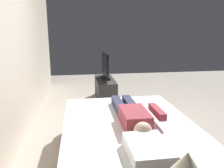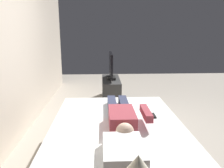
% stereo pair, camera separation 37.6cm
% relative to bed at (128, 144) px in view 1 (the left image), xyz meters
% --- Properties ---
extents(ground_plane, '(10.00, 10.00, 0.00)m').
position_rel_bed_xyz_m(ground_plane, '(0.73, -0.24, -0.26)').
color(ground_plane, '#ADA393').
extents(back_wall, '(6.40, 0.10, 2.80)m').
position_rel_bed_xyz_m(back_wall, '(1.13, 1.43, 1.14)').
color(back_wall, beige).
rests_on(back_wall, ground).
extents(bed, '(2.08, 1.57, 0.54)m').
position_rel_bed_xyz_m(bed, '(0.00, 0.00, 0.00)').
color(bed, brown).
rests_on(bed, ground).
extents(pillow, '(0.48, 0.34, 0.12)m').
position_rel_bed_xyz_m(pillow, '(-0.72, 0.00, 0.34)').
color(pillow, white).
rests_on(pillow, bed).
extents(person, '(1.26, 0.46, 0.18)m').
position_rel_bed_xyz_m(person, '(0.03, -0.06, 0.36)').
color(person, '#993842').
rests_on(person, bed).
extents(remote, '(0.15, 0.04, 0.02)m').
position_rel_bed_xyz_m(remote, '(0.18, -0.46, 0.29)').
color(remote, black).
rests_on(remote, bed).
extents(tv_stand, '(1.10, 0.40, 0.50)m').
position_rel_bed_xyz_m(tv_stand, '(2.58, -0.04, -0.01)').
color(tv_stand, '#2D2D2D').
rests_on(tv_stand, ground).
extents(tv, '(0.88, 0.20, 0.59)m').
position_rel_bed_xyz_m(tv, '(2.58, -0.04, 0.52)').
color(tv, black).
rests_on(tv, tv_stand).
extents(lamp, '(0.22, 0.22, 0.42)m').
position_rel_bed_xyz_m(lamp, '(-1.34, -0.01, 0.59)').
color(lamp, '#59595B').
rests_on(lamp, nightstand).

